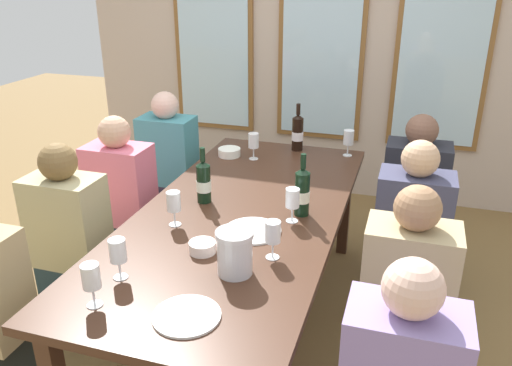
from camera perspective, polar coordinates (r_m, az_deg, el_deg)
name	(u,v)px	position (r m, az deg, el deg)	size (l,w,h in m)	color
ground_plane	(242,328)	(3.06, -1.53, -15.65)	(12.00, 12.00, 0.00)	brown
back_wall_with_windows	(323,25)	(4.46, 7.38, 16.83)	(4.21, 0.10, 2.90)	#C0AB98
dining_table	(241,223)	(2.70, -1.68, -4.42)	(1.01, 2.24, 0.74)	#402619
white_plate_0	(187,316)	(1.93, -7.64, -14.28)	(0.25, 0.25, 0.01)	white
white_plate_1	(253,231)	(2.46, -0.38, -5.27)	(0.27, 0.27, 0.01)	white
metal_pitcher	(235,252)	(2.11, -2.35, -7.62)	(0.16, 0.16, 0.19)	silver
wine_bottle_0	(204,182)	(2.74, -5.79, 0.14)	(0.08, 0.08, 0.30)	black
wine_bottle_1	(302,192)	(2.59, 5.10, -0.96)	(0.08, 0.08, 0.32)	black
wine_bottle_2	(298,132)	(3.52, 4.60, 5.57)	(0.08, 0.08, 0.32)	black
tasting_bowl_0	(229,152)	(3.43, -2.95, 3.41)	(0.15, 0.15, 0.05)	white
tasting_bowl_1	(202,247)	(2.30, -5.91, -7.03)	(0.12, 0.12, 0.05)	white
wine_glass_0	(174,202)	(2.50, -9.06, -2.10)	(0.07, 0.07, 0.17)	white
wine_glass_1	(254,142)	(3.34, -0.27, 4.55)	(0.07, 0.07, 0.17)	white
wine_glass_2	(293,199)	(2.51, 4.04, -1.75)	(0.07, 0.07, 0.17)	white
wine_glass_3	(349,138)	(3.45, 10.15, 4.89)	(0.07, 0.07, 0.17)	white
wine_glass_4	(273,234)	(2.20, 1.86, -5.59)	(0.07, 0.07, 0.17)	white
wine_glass_5	(118,252)	(2.14, -14.96, -7.38)	(0.07, 0.07, 0.17)	white
wine_glass_6	(91,278)	(2.00, -17.69, -9.95)	(0.07, 0.07, 0.17)	white
seated_person_0	(169,171)	(3.80, -9.50, 1.27)	(0.38, 0.24, 1.11)	#292436
seated_person_1	(412,206)	(3.36, 16.81, -2.41)	(0.38, 0.24, 1.11)	#302342
seated_person_2	(72,249)	(2.92, -19.63, -6.82)	(0.38, 0.24, 1.11)	#23363D
seated_person_3	(404,310)	(2.40, 15.97, -13.26)	(0.38, 0.24, 1.11)	#38342B
seated_person_4	(123,208)	(3.29, -14.45, -2.71)	(0.38, 0.24, 1.11)	#27303D
seated_person_5	(409,245)	(2.91, 16.50, -6.51)	(0.38, 0.24, 1.11)	#332E38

